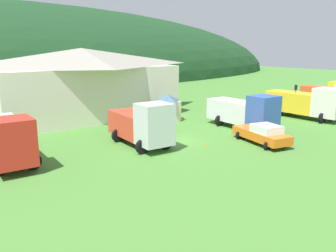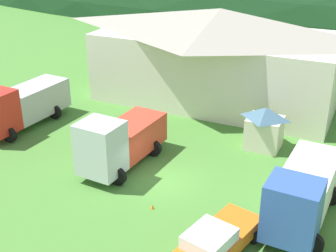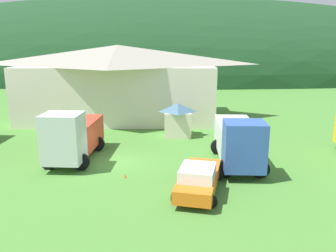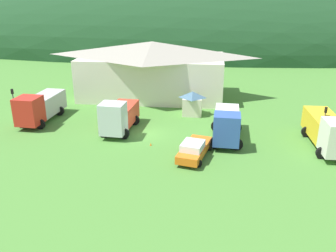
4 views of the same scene
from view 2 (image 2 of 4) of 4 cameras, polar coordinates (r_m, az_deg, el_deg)
ground_plane at (r=26.95m, az=-0.75°, el=-6.87°), size 200.00×200.00×0.00m
forested_hill_backdrop at (r=88.18m, az=19.01°, el=13.99°), size 174.81×60.00×35.87m
depot_building at (r=38.30m, az=6.39°, el=9.01°), size 20.79×10.88×7.62m
play_shed_cream at (r=30.75m, az=12.02°, el=-0.15°), size 2.43×2.22×2.90m
crane_truck_red at (r=34.66m, az=-18.15°, el=2.57°), size 3.45×7.81×3.50m
tow_truck_silver at (r=27.70m, az=-6.16°, el=-1.88°), size 3.44×6.87×3.67m
box_truck_blue at (r=23.66m, az=16.54°, el=-7.94°), size 3.40×7.51×3.46m
service_pickup_orange at (r=21.11m, az=5.91°, el=-14.30°), size 3.13×5.61×1.66m
traffic_cone_near_pickup at (r=24.55m, az=-1.95°, el=-10.34°), size 0.36×0.36×0.54m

